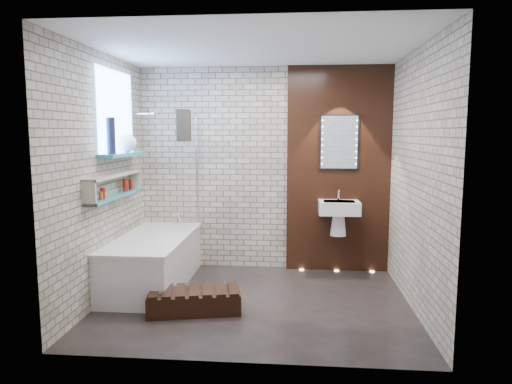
# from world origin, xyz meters

# --- Properties ---
(ground) EXTENTS (3.20, 3.20, 0.00)m
(ground) POSITION_xyz_m (0.00, 0.00, 0.00)
(ground) COLOR black
(ground) RESTS_ON ground
(room_shell) EXTENTS (3.24, 3.20, 2.60)m
(room_shell) POSITION_xyz_m (0.00, 0.00, 1.30)
(room_shell) COLOR gray
(room_shell) RESTS_ON ground
(walnut_panel) EXTENTS (1.30, 0.06, 2.60)m
(walnut_panel) POSITION_xyz_m (0.95, 1.27, 1.30)
(walnut_panel) COLOR black
(walnut_panel) RESTS_ON ground
(clerestory_window) EXTENTS (0.18, 1.00, 0.94)m
(clerestory_window) POSITION_xyz_m (-1.57, 0.35, 1.90)
(clerestory_window) COLOR #7FADE0
(clerestory_window) RESTS_ON room_shell
(display_niche) EXTENTS (0.14, 1.30, 0.26)m
(display_niche) POSITION_xyz_m (-1.53, 0.15, 1.20)
(display_niche) COLOR teal
(display_niche) RESTS_ON room_shell
(bathtub) EXTENTS (0.79, 1.74, 0.70)m
(bathtub) POSITION_xyz_m (-1.22, 0.45, 0.29)
(bathtub) COLOR white
(bathtub) RESTS_ON ground
(bath_screen) EXTENTS (0.01, 0.78, 1.40)m
(bath_screen) POSITION_xyz_m (-0.87, 0.89, 1.28)
(bath_screen) COLOR white
(bath_screen) RESTS_ON bathtub
(towel) EXTENTS (0.11, 0.28, 0.36)m
(towel) POSITION_xyz_m (-0.87, 0.60, 1.85)
(towel) COLOR black
(towel) RESTS_ON bath_screen
(shower_head) EXTENTS (0.18, 0.18, 0.02)m
(shower_head) POSITION_xyz_m (-1.30, 0.95, 2.00)
(shower_head) COLOR silver
(shower_head) RESTS_ON room_shell
(washbasin) EXTENTS (0.50, 0.36, 0.58)m
(washbasin) POSITION_xyz_m (0.95, 1.07, 0.79)
(washbasin) COLOR white
(washbasin) RESTS_ON walnut_panel
(led_mirror) EXTENTS (0.50, 0.02, 0.70)m
(led_mirror) POSITION_xyz_m (0.95, 1.23, 1.65)
(led_mirror) COLOR black
(led_mirror) RESTS_ON walnut_panel
(walnut_step) EXTENTS (0.97, 0.58, 0.20)m
(walnut_step) POSITION_xyz_m (-0.58, -0.30, 0.10)
(walnut_step) COLOR black
(walnut_step) RESTS_ON ground
(niche_bottles) EXTENTS (0.06, 0.90, 0.15)m
(niche_bottles) POSITION_xyz_m (-1.53, 0.26, 1.16)
(niche_bottles) COLOR maroon
(niche_bottles) RESTS_ON display_niche
(sill_vases) EXTENTS (0.21, 0.61, 0.38)m
(sill_vases) POSITION_xyz_m (-1.50, 0.37, 1.68)
(sill_vases) COLOR #161E3D
(sill_vases) RESTS_ON clerestory_window
(floor_uplights) EXTENTS (0.96, 0.06, 0.01)m
(floor_uplights) POSITION_xyz_m (0.95, 1.20, 0.01)
(floor_uplights) COLOR #FFD899
(floor_uplights) RESTS_ON ground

